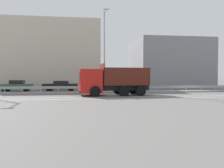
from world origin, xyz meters
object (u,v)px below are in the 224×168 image
at_px(median_road_sign, 136,81).
at_px(street_lamp_1, 104,48).
at_px(dump_truck, 104,83).
at_px(parked_car_2, 17,86).
at_px(parked_car_4, 97,86).
at_px(parked_car_3, 61,86).

relative_size(median_road_sign, street_lamp_1, 0.27).
bearing_deg(dump_truck, street_lamp_1, -10.56).
relative_size(parked_car_2, parked_car_4, 1.02).
height_order(dump_truck, parked_car_2, dump_truck).
xyz_separation_m(street_lamp_1, parked_car_4, (-0.67, 4.03, -4.59)).
bearing_deg(parked_car_4, street_lamp_1, 10.67).
bearing_deg(median_road_sign, parked_car_4, 138.31).
bearing_deg(parked_car_4, parked_car_3, -86.44).
distance_m(median_road_sign, parked_car_4, 6.05).
xyz_separation_m(median_road_sign, parked_car_2, (-15.06, 4.19, -0.64)).
bearing_deg(parked_car_4, dump_truck, 3.45).
relative_size(parked_car_3, parked_car_4, 1.15).
distance_m(median_road_sign, parked_car_2, 15.65).
relative_size(street_lamp_1, parked_car_3, 2.10).
height_order(street_lamp_1, parked_car_2, street_lamp_1).
relative_size(median_road_sign, parked_car_3, 0.57).
relative_size(dump_truck, parked_car_4, 1.84).
height_order(street_lamp_1, parked_car_4, street_lamp_1).
bearing_deg(parked_car_2, parked_car_3, -96.31).
bearing_deg(dump_truck, parked_car_3, 29.38).
xyz_separation_m(street_lamp_1, parked_car_3, (-5.51, 3.83, -4.56)).
relative_size(dump_truck, median_road_sign, 2.84).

